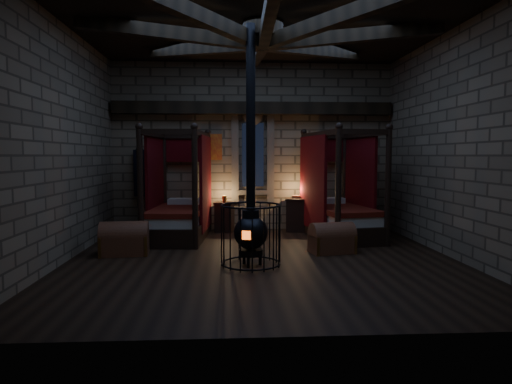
{
  "coord_description": "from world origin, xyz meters",
  "views": [
    {
      "loc": [
        -0.6,
        -8.07,
        1.88
      ],
      "look_at": [
        -0.09,
        0.6,
        1.19
      ],
      "focal_mm": 32.0,
      "sensor_mm": 36.0,
      "label": 1
    }
  ],
  "objects": [
    {
      "name": "room",
      "position": [
        -0.0,
        0.09,
        3.74
      ],
      "size": [
        7.02,
        7.02,
        4.29
      ],
      "color": "black",
      "rests_on": "ground"
    },
    {
      "name": "trunk_left",
      "position": [
        -2.59,
        0.62,
        0.29
      ],
      "size": [
        0.94,
        0.65,
        0.65
      ],
      "rotation": [
        0.0,
        0.0,
        0.11
      ],
      "color": "brown",
      "rests_on": "ground"
    },
    {
      "name": "nightstand_right",
      "position": [
        1.06,
        3.1,
        0.42
      ],
      "size": [
        0.59,
        0.57,
        0.9
      ],
      "rotation": [
        0.0,
        0.0,
        -0.18
      ],
      "color": "black",
      "rests_on": "ground"
    },
    {
      "name": "stove",
      "position": [
        -0.23,
        -0.38,
        0.63
      ],
      "size": [
        1.03,
        1.03,
        4.05
      ],
      "rotation": [
        0.0,
        0.0,
        -0.31
      ],
      "color": "black",
      "rests_on": "ground"
    },
    {
      "name": "nightstand_left",
      "position": [
        -0.72,
        3.13,
        0.38
      ],
      "size": [
        0.54,
        0.53,
        0.9
      ],
      "rotation": [
        0.0,
        0.0,
        -0.22
      ],
      "color": "black",
      "rests_on": "ground"
    },
    {
      "name": "trunk_right",
      "position": [
        1.39,
        0.56,
        0.27
      ],
      "size": [
        0.91,
        0.67,
        0.61
      ],
      "rotation": [
        0.0,
        0.0,
        0.19
      ],
      "color": "brown",
      "rests_on": "ground"
    },
    {
      "name": "bed_left",
      "position": [
        -1.74,
        2.27,
        0.6
      ],
      "size": [
        1.39,
        2.39,
        2.41
      ],
      "rotation": [
        0.0,
        0.0,
        -0.08
      ],
      "color": "black",
      "rests_on": "ground"
    },
    {
      "name": "bed_right",
      "position": [
        1.94,
        2.22,
        0.6
      ],
      "size": [
        1.57,
        2.48,
        2.42
      ],
      "rotation": [
        0.0,
        0.0,
        0.16
      ],
      "color": "black",
      "rests_on": "ground"
    }
  ]
}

